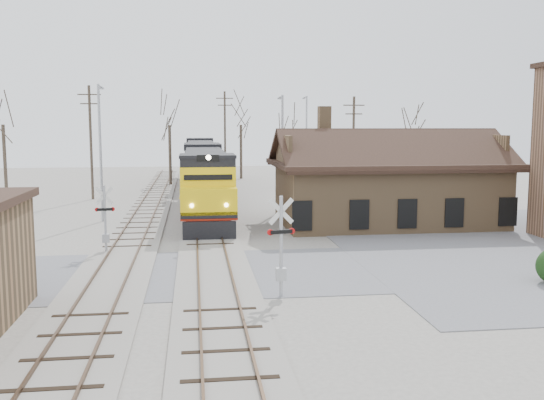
{
  "coord_description": "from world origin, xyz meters",
  "views": [
    {
      "loc": [
        -0.87,
        -27.05,
        6.72
      ],
      "look_at": [
        3.84,
        9.0,
        2.14
      ],
      "focal_mm": 40.0,
      "sensor_mm": 36.0,
      "label": 1
    }
  ],
  "objects": [
    {
      "name": "ground",
      "position": [
        0.0,
        0.0,
        0.0
      ],
      "size": [
        140.0,
        140.0,
        0.0
      ],
      "primitive_type": "plane",
      "color": "#A09B91",
      "rests_on": "ground"
    },
    {
      "name": "road",
      "position": [
        0.0,
        0.0,
        0.01
      ],
      "size": [
        60.0,
        9.0,
        0.03
      ],
      "primitive_type": "cube",
      "color": "slate",
      "rests_on": "ground"
    },
    {
      "name": "parking_lot",
      "position": [
        18.0,
        4.0,
        0.02
      ],
      "size": [
        22.0,
        26.0,
        0.03
      ],
      "primitive_type": "cube",
      "color": "slate",
      "rests_on": "ground"
    },
    {
      "name": "track_main",
      "position": [
        0.0,
        15.0,
        0.07
      ],
      "size": [
        3.4,
        90.0,
        0.24
      ],
      "color": "#A09B91",
      "rests_on": "ground"
    },
    {
      "name": "track_siding",
      "position": [
        -4.5,
        15.0,
        0.07
      ],
      "size": [
        3.4,
        90.0,
        0.24
      ],
      "color": "#A09B91",
      "rests_on": "ground"
    },
    {
      "name": "depot",
      "position": [
        11.99,
        12.0,
        2.41
      ],
      "size": [
        15.2,
        9.31,
        7.9
      ],
      "color": "olive",
      "rests_on": "ground"
    },
    {
      "name": "locomotive_lead",
      "position": [
        0.0,
        17.81,
        2.59
      ],
      "size": [
        3.31,
        22.16,
        4.92
      ],
      "color": "black",
      "rests_on": "ground"
    },
    {
      "name": "locomotive_trailing",
      "position": [
        0.0,
        40.24,
        2.59
      ],
      "size": [
        3.31,
        22.16,
        4.66
      ],
      "color": "black",
      "rests_on": "ground"
    },
    {
      "name": "crossbuck_near",
      "position": [
        2.46,
        -4.23,
        1.87
      ],
      "size": [
        1.12,
        0.34,
        3.97
      ],
      "rotation": [
        0.0,
        0.0,
        0.22
      ],
      "color": "#A5A8AD",
      "rests_on": "ground"
    },
    {
      "name": "crossbuck_far",
      "position": [
        -5.45,
        4.85,
        1.71
      ],
      "size": [
        1.02,
        0.27,
        3.57
      ],
      "rotation": [
        0.0,
        0.0,
        3.2
      ],
      "color": "#A5A8AD",
      "rests_on": "ground"
    },
    {
      "name": "streetlight_a",
      "position": [
        -7.15,
        15.74,
        5.24
      ],
      "size": [
        0.25,
        2.04,
        9.4
      ],
      "color": "#A5A8AD",
      "rests_on": "ground"
    },
    {
      "name": "streetlight_b",
      "position": [
        5.95,
        19.16,
        4.99
      ],
      "size": [
        0.25,
        2.04,
        8.9
      ],
      "color": "#A5A8AD",
      "rests_on": "ground"
    },
    {
      "name": "streetlight_c",
      "position": [
        11.22,
        37.21,
        5.38
      ],
      "size": [
        0.25,
        2.04,
        9.67
      ],
      "color": "#A5A8AD",
      "rests_on": "ground"
    },
    {
      "name": "utility_pole_a",
      "position": [
        -9.84,
        28.48,
        5.27
      ],
      "size": [
        2.0,
        0.24,
        10.08
      ],
      "color": "#382D23",
      "rests_on": "ground"
    },
    {
      "name": "utility_pole_b",
      "position": [
        2.91,
        44.7,
        5.47
      ],
      "size": [
        2.0,
        0.24,
        10.49
      ],
      "color": "#382D23",
      "rests_on": "ground"
    },
    {
      "name": "utility_pole_c",
      "position": [
        14.01,
        28.22,
        4.84
      ],
      "size": [
        2.0,
        0.24,
        9.24
      ],
      "color": "#382D23",
      "rests_on": "ground"
    },
    {
      "name": "tree_a",
      "position": [
        -17.88,
        30.75,
        7.75
      ],
      "size": [
        4.44,
        4.44,
        10.88
      ],
      "color": "#382D23",
      "rests_on": "ground"
    },
    {
      "name": "tree_b",
      "position": [
        -3.35,
        39.9,
        7.66
      ],
      "size": [
        4.39,
        4.39,
        10.76
      ],
      "color": "#382D23",
      "rests_on": "ground"
    },
    {
      "name": "tree_c",
      "position": [
        4.99,
        47.29,
        7.68
      ],
      "size": [
        4.4,
        4.4,
        10.79
      ],
      "color": "#382D23",
      "rests_on": "ground"
    },
    {
      "name": "tree_d",
      "position": [
        9.95,
        41.96,
        6.64
      ],
      "size": [
        3.81,
        3.81,
        9.33
      ],
      "color": "#382D23",
      "rests_on": "ground"
    },
    {
      "name": "tree_e",
      "position": [
        22.53,
        35.77,
        6.6
      ],
      "size": [
        3.79,
        3.79,
        9.28
      ],
      "color": "#382D23",
      "rests_on": "ground"
    }
  ]
}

